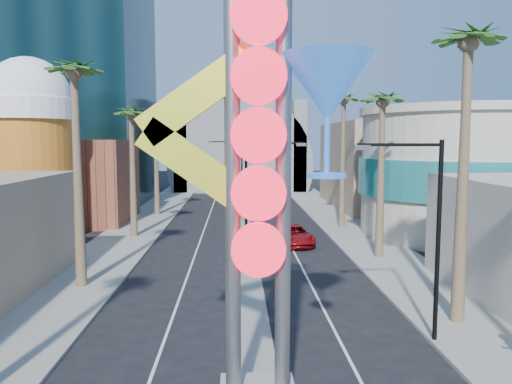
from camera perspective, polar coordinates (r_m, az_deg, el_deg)
sidewalk_west at (r=47.21m, az=-13.12°, el=-3.84°), size 5.00×100.00×0.15m
sidewalk_east at (r=47.45m, az=10.08°, el=-3.73°), size 5.00×100.00×0.15m
median at (r=49.32m, az=-1.54°, el=-3.27°), size 1.60×84.00×0.15m
brick_filler_west at (r=51.22m, az=-19.75°, el=1.15°), size 10.00×10.00×8.00m
filler_east at (r=61.05m, az=13.54°, el=2.99°), size 10.00×20.00×10.00m
beer_mug at (r=43.87m, az=-24.32°, el=5.25°), size 7.00×7.00×14.50m
turquoise_building at (r=44.81m, az=22.28°, el=2.02°), size 16.60×16.60×10.60m
canopy at (r=82.77m, az=-1.84°, el=3.41°), size 22.00×16.00×22.00m
neon_sign at (r=13.73m, az=3.64°, el=3.15°), size 6.53×2.60×12.55m
streetlight_0 at (r=30.86m, az=-0.12°, el=0.19°), size 3.79×0.25×8.00m
streetlight_1 at (r=54.77m, az=-2.20°, el=2.71°), size 3.79×0.25×8.00m
streetlight_2 at (r=20.31m, az=18.93°, el=-3.28°), size 3.45×0.25×8.00m
palm_1 at (r=28.12m, az=-20.05°, el=11.41°), size 2.40×2.40×12.70m
palm_2 at (r=41.57m, az=-14.05°, el=7.85°), size 2.40×2.40×11.20m
palm_3 at (r=53.37m, az=-11.41°, el=7.45°), size 2.40×2.40×11.20m
palm_5 at (r=23.03m, az=23.08°, el=13.70°), size 2.40×2.40×13.20m
palm_6 at (r=34.12m, az=14.26°, el=9.06°), size 2.40×2.40×11.70m
palm_7 at (r=45.79m, az=9.98°, el=9.43°), size 2.40×2.40×12.70m
red_pickup at (r=38.40m, az=4.35°, el=-4.93°), size 3.05×5.55×1.47m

